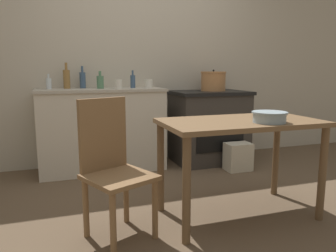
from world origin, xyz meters
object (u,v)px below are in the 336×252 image
bottle_center (49,83)px  cup_center_right (149,84)px  stove (209,126)px  bottle_left (133,81)px  bottle_far_left (83,80)px  flour_sack (238,157)px  bottle_mid_left (67,79)px  mixing_bowl_large (270,116)px  cup_mid_right (118,84)px  chair (113,165)px  bottle_center_left (100,82)px  stock_pot (213,81)px  work_table (240,135)px

bottle_center → cup_center_right: size_ratio=1.65×
stove → bottle_left: bottle_left is taller
bottle_far_left → flour_sack: bearing=-23.0°
bottle_mid_left → mixing_bowl_large: bearing=-54.5°
bottle_far_left → cup_mid_right: (0.35, -0.30, -0.04)m
bottle_center → cup_center_right: bearing=-6.4°
chair → bottle_center_left: (0.13, 1.56, 0.51)m
stock_pot → bottle_center_left: size_ratio=1.60×
stove → bottle_center: bearing=175.1°
bottle_mid_left → bottle_center_left: 0.37m
stock_pot → bottle_center: stock_pot is taller
work_table → bottle_center: 2.17m
bottle_left → cup_mid_right: bottle_left is taller
chair → bottle_left: bearing=48.4°
work_table → bottle_far_left: bottle_far_left is taller
work_table → cup_mid_right: (-0.66, 1.41, 0.33)m
mixing_bowl_large → bottle_far_left: 2.21m
bottle_far_left → cup_mid_right: 0.46m
bottle_far_left → bottle_center_left: size_ratio=1.28×
stock_pot → mixing_bowl_large: bearing=-103.1°
bottle_far_left → bottle_mid_left: (-0.17, -0.04, 0.01)m
stock_pot → bottle_center_left: bearing=177.3°
bottle_center → work_table: bearing=-50.2°
bottle_center → bottle_mid_left: bearing=8.8°
cup_center_right → bottle_mid_left: bearing=170.5°
work_table → flour_sack: 1.28m
chair → bottle_center_left: size_ratio=4.88×
stock_pot → cup_center_right: size_ratio=3.13×
bottle_mid_left → cup_mid_right: (0.52, -0.26, -0.06)m
stove → chair: chair is taller
bottle_center → bottle_far_left: bearing=10.4°
bottle_center_left → cup_mid_right: (0.17, -0.15, -0.02)m
bottle_center_left → bottle_center: 0.54m
mixing_bowl_large → bottle_left: (-0.59, 1.75, 0.20)m
bottle_center → cup_center_right: 1.09m
bottle_center → mixing_bowl_large: bearing=-50.4°
chair → stock_pot: stock_pot is taller
work_table → bottle_left: bottle_left is taller
bottle_far_left → cup_mid_right: size_ratio=2.44×
bottle_center_left → cup_center_right: bearing=-4.7°
work_table → cup_center_right: bearing=100.8°
flour_sack → cup_mid_right: (-1.27, 0.39, 0.82)m
chair → flour_sack: (1.57, 1.01, -0.33)m
bottle_left → cup_center_right: 0.18m
bottle_center → bottle_left: bearing=-3.9°
mixing_bowl_large → bottle_mid_left: size_ratio=0.89×
work_table → bottle_center_left: (-0.83, 1.57, 0.36)m
bottle_left → bottle_center_left: bearing=-177.8°
mixing_bowl_large → cup_mid_right: cup_mid_right is taller
mixing_bowl_large → cup_center_right: (-0.42, 1.69, 0.18)m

